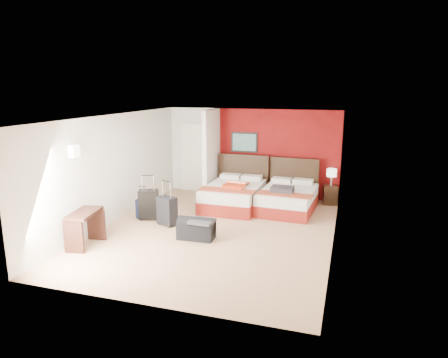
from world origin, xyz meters
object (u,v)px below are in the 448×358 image
at_px(suitcase_black, 149,205).
at_px(suitcase_navy, 143,210).
at_px(nightstand, 330,195).
at_px(table_lamp, 331,177).
at_px(bed_left, 233,196).
at_px(duffel_bag, 196,230).
at_px(suitcase_charcoal, 167,212).
at_px(bed_right, 288,200).
at_px(red_suitcase_open, 236,185).
at_px(desk, 85,229).

relative_size(suitcase_black, suitcase_navy, 1.57).
distance_m(nightstand, table_lamp, 0.49).
height_order(bed_left, suitcase_black, suitcase_black).
relative_size(nightstand, duffel_bag, 0.67).
relative_size(suitcase_navy, duffel_bag, 0.59).
bearing_deg(suitcase_black, table_lamp, 12.39).
height_order(suitcase_black, suitcase_navy, suitcase_black).
bearing_deg(bed_left, suitcase_navy, -138.58).
relative_size(suitcase_black, duffel_bag, 0.92).
bearing_deg(suitcase_charcoal, suitcase_black, 179.41).
xyz_separation_m(bed_right, suitcase_black, (-3.06, -1.70, 0.07)).
xyz_separation_m(bed_right, suitcase_charcoal, (-2.46, -1.95, 0.04)).
xyz_separation_m(red_suitcase_open, table_lamp, (2.33, 1.15, 0.11)).
relative_size(nightstand, suitcase_navy, 1.14).
bearing_deg(red_suitcase_open, desk, -118.12).
distance_m(nightstand, suitcase_black, 4.85).
bearing_deg(table_lamp, suitcase_black, -147.14).
relative_size(table_lamp, suitcase_charcoal, 0.73).
relative_size(bed_right, suitcase_black, 2.68).
bearing_deg(nightstand, suitcase_charcoal, -148.20).
distance_m(bed_right, suitcase_charcoal, 3.14).
relative_size(suitcase_charcoal, desk, 0.74).
relative_size(suitcase_black, suitcase_charcoal, 1.08).
relative_size(red_suitcase_open, suitcase_navy, 1.66).
xyz_separation_m(bed_left, red_suitcase_open, (0.10, -0.10, 0.34)).
relative_size(table_lamp, desk, 0.54).
relative_size(bed_left, red_suitcase_open, 2.68).
distance_m(red_suitcase_open, table_lamp, 2.60).
distance_m(table_lamp, desk, 6.38).
distance_m(suitcase_navy, desk, 1.91).
xyz_separation_m(nightstand, suitcase_charcoal, (-3.47, -2.89, 0.07)).
bearing_deg(nightstand, suitcase_black, -155.11).
xyz_separation_m(suitcase_black, duffel_bag, (1.54, -0.85, -0.16)).
distance_m(bed_left, duffel_bag, 2.43).
distance_m(bed_left, suitcase_charcoal, 2.11).
xyz_separation_m(bed_right, table_lamp, (1.01, 0.94, 0.46)).
bearing_deg(duffel_bag, red_suitcase_open, 83.06).
bearing_deg(bed_right, suitcase_charcoal, -137.80).
xyz_separation_m(red_suitcase_open, nightstand, (2.33, 1.15, -0.38)).
height_order(red_suitcase_open, nightstand, red_suitcase_open).
bearing_deg(nightstand, desk, -142.80).
bearing_deg(table_lamp, bed_left, -156.53).
height_order(bed_right, desk, desk).
bearing_deg(suitcase_navy, table_lamp, 24.58).
relative_size(bed_left, bed_right, 1.05).
height_order(bed_left, nightstand, bed_left).
xyz_separation_m(suitcase_charcoal, duffel_bag, (0.94, -0.59, -0.13)).
distance_m(table_lamp, suitcase_navy, 5.01).
height_order(suitcase_navy, desk, desk).
bearing_deg(red_suitcase_open, bed_left, 139.63).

